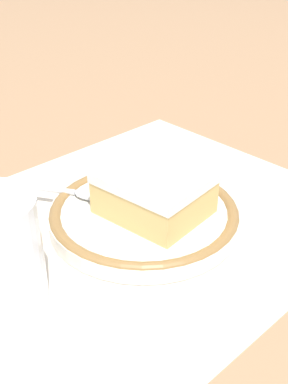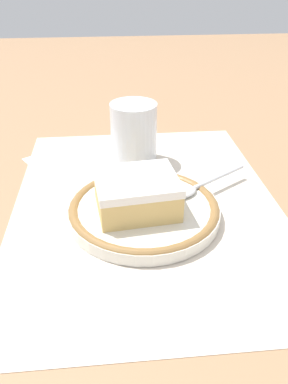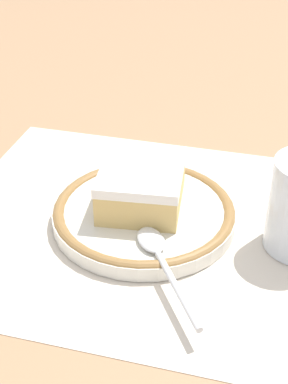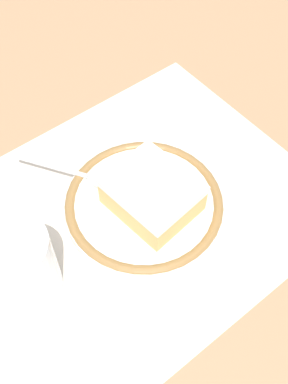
{
  "view_description": "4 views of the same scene",
  "coord_description": "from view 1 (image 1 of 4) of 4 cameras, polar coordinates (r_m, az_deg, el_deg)",
  "views": [
    {
      "loc": [
        0.25,
        0.3,
        0.28
      ],
      "look_at": [
        -0.03,
        0.01,
        0.04
      ],
      "focal_mm": 46.65,
      "sensor_mm": 36.0,
      "label": 1
    },
    {
      "loc": [
        -0.42,
        0.04,
        0.28
      ],
      "look_at": [
        -0.03,
        0.01,
        0.04
      ],
      "focal_mm": 36.45,
      "sensor_mm": 36.0,
      "label": 2
    },
    {
      "loc": [
        0.09,
        -0.45,
        0.35
      ],
      "look_at": [
        -0.03,
        0.01,
        0.04
      ],
      "focal_mm": 53.21,
      "sensor_mm": 36.0,
      "label": 3
    },
    {
      "loc": [
        0.16,
        0.24,
        0.47
      ],
      "look_at": [
        -0.03,
        0.01,
        0.04
      ],
      "focal_mm": 43.83,
      "sensor_mm": 36.0,
      "label": 4
    }
  ],
  "objects": [
    {
      "name": "ground_plane",
      "position": [
        0.48,
        -2.98,
        -4.71
      ],
      "size": [
        2.4,
        2.4,
        0.0
      ],
      "primitive_type": "plane",
      "color": "#9E7551"
    },
    {
      "name": "placemat",
      "position": [
        0.48,
        -2.98,
        -4.64
      ],
      "size": [
        0.46,
        0.34,
        0.0
      ],
      "primitive_type": "cube",
      "color": "beige",
      "rests_on": "ground_plane"
    },
    {
      "name": "plate",
      "position": [
        0.49,
        0.0,
        -2.59
      ],
      "size": [
        0.18,
        0.18,
        0.02
      ],
      "color": "silver",
      "rests_on": "placemat"
    },
    {
      "name": "cake_slice",
      "position": [
        0.47,
        1.18,
        -0.05
      ],
      "size": [
        0.09,
        0.1,
        0.04
      ],
      "color": "#DBB76B",
      "rests_on": "plate"
    },
    {
      "name": "spoon",
      "position": [
        0.51,
        -7.94,
        0.05
      ],
      "size": [
        0.09,
        0.12,
        0.01
      ],
      "color": "silver",
      "rests_on": "plate"
    },
    {
      "name": "napkin",
      "position": [
        0.36,
        -8.8,
        -19.36
      ],
      "size": [
        0.17,
        0.17,
        0.0
      ],
      "primitive_type": "cube",
      "rotation": [
        0.0,
        0.0,
        5.28
      ],
      "color": "white",
      "rests_on": "placemat"
    }
  ]
}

